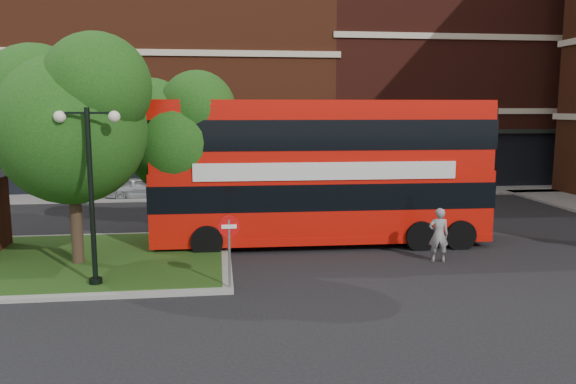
{
  "coord_description": "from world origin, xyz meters",
  "views": [
    {
      "loc": [
        -2.05,
        -15.4,
        4.97
      ],
      "look_at": [
        0.41,
        4.33,
        2.0
      ],
      "focal_mm": 35.0,
      "sensor_mm": 36.0,
      "label": 1
    }
  ],
  "objects": [
    {
      "name": "ground",
      "position": [
        0.0,
        0.0,
        0.0
      ],
      "size": [
        120.0,
        120.0,
        0.0
      ],
      "primitive_type": "plane",
      "color": "black",
      "rests_on": "ground"
    },
    {
      "name": "pavement_far",
      "position": [
        0.0,
        16.5,
        0.06
      ],
      "size": [
        44.0,
        3.0,
        0.12
      ],
      "primitive_type": "cube",
      "color": "slate",
      "rests_on": "ground"
    },
    {
      "name": "terrace_far_left",
      "position": [
        -8.0,
        24.0,
        7.0
      ],
      "size": [
        26.0,
        12.0,
        14.0
      ],
      "primitive_type": "cube",
      "color": "#622B17",
      "rests_on": "ground"
    },
    {
      "name": "terrace_far_right",
      "position": [
        14.0,
        24.0,
        8.0
      ],
      "size": [
        18.0,
        12.0,
        16.0
      ],
      "primitive_type": "cube",
      "color": "#471911",
      "rests_on": "ground"
    },
    {
      "name": "traffic_island",
      "position": [
        -8.0,
        3.0,
        0.07
      ],
      "size": [
        12.6,
        7.6,
        0.15
      ],
      "color": "gray",
      "rests_on": "ground"
    },
    {
      "name": "tree_island_west",
      "position": [
        -6.6,
        2.58,
        4.79
      ],
      "size": [
        5.4,
        4.71,
        7.21
      ],
      "color": "#2D2116",
      "rests_on": "ground"
    },
    {
      "name": "tree_island_east",
      "position": [
        -3.58,
        5.06,
        4.24
      ],
      "size": [
        4.46,
        3.9,
        6.29
      ],
      "color": "#2D2116",
      "rests_on": "ground"
    },
    {
      "name": "lamp_island",
      "position": [
        -5.5,
        0.2,
        2.83
      ],
      "size": [
        1.72,
        0.36,
        5.0
      ],
      "color": "black",
      "rests_on": "ground"
    },
    {
      "name": "lamp_far_left",
      "position": [
        2.0,
        14.5,
        2.83
      ],
      "size": [
        1.72,
        0.36,
        5.0
      ],
      "color": "black",
      "rests_on": "ground"
    },
    {
      "name": "lamp_far_right",
      "position": [
        10.0,
        14.5,
        2.83
      ],
      "size": [
        1.72,
        0.36,
        5.0
      ],
      "color": "black",
      "rests_on": "ground"
    },
    {
      "name": "bus",
      "position": [
        1.65,
        4.66,
        3.03
      ],
      "size": [
        12.13,
        3.03,
        4.61
      ],
      "rotation": [
        0.0,
        0.0,
        -0.02
      ],
      "color": "red",
      "rests_on": "ground"
    },
    {
      "name": "woman",
      "position": [
        5.04,
        1.71,
        0.89
      ],
      "size": [
        0.71,
        0.53,
        1.78
      ],
      "primitive_type": "imported",
      "rotation": [
        0.0,
        0.0,
        2.97
      ],
      "color": "gray",
      "rests_on": "ground"
    },
    {
      "name": "car_silver",
      "position": [
        -6.33,
        16.0,
        0.63
      ],
      "size": [
        3.69,
        1.52,
        1.25
      ],
      "primitive_type": "imported",
      "rotation": [
        0.0,
        0.0,
        1.56
      ],
      "color": "#AFB2B7",
      "rests_on": "ground"
    },
    {
      "name": "car_white",
      "position": [
        8.3,
        14.5,
        0.62
      ],
      "size": [
        3.76,
        1.36,
        1.23
      ],
      "primitive_type": "imported",
      "rotation": [
        0.0,
        0.0,
        1.59
      ],
      "color": "silver",
      "rests_on": "ground"
    },
    {
      "name": "no_entry_sign",
      "position": [
        -1.8,
        -0.5,
        1.5
      ],
      "size": [
        0.58,
        0.07,
        2.11
      ],
      "rotation": [
        0.0,
        0.0,
        0.04
      ],
      "color": "slate",
      "rests_on": "ground"
    }
  ]
}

